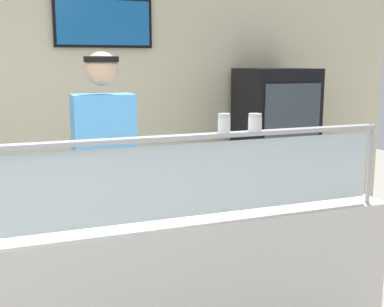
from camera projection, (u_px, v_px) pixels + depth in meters
The scene contains 9 objects.
shop_rear_unit at pixel (97, 98), 4.60m from camera, with size 6.57×0.13×2.70m.
serving_counter at pixel (177, 290), 2.69m from camera, with size 2.17×0.73×0.95m, color silver.
sneeze_guard at pixel (198, 167), 2.27m from camera, with size 1.99×0.06×0.42m.
pizza_tray at pixel (150, 201), 2.63m from camera, with size 0.46×0.46×0.04m.
pizza_server at pixel (156, 197), 2.62m from camera, with size 0.07×0.28×0.01m, color #ADAFB7.
parmesan_shaker at pixel (224, 124), 2.28m from camera, with size 0.06×0.06×0.09m.
pepper_flake_shaker at pixel (255, 123), 2.34m from camera, with size 0.06×0.06×0.08m.
worker_figure at pixel (106, 172), 3.14m from camera, with size 0.41×0.50×1.76m.
drink_fridge at pixel (274, 152), 4.88m from camera, with size 0.68×0.61×1.63m.
Camera 1 is at (0.26, -2.00, 1.70)m, focal length 46.14 mm.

